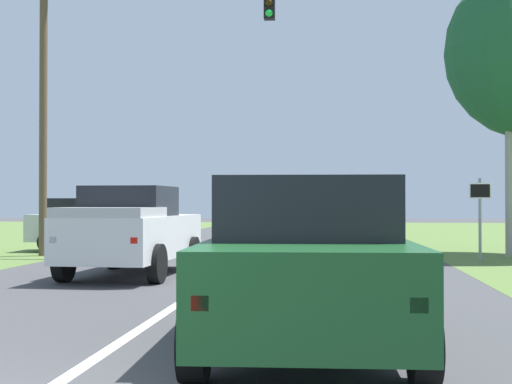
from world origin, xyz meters
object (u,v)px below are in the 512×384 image
Objects in this scene: traffic_light at (104,69)px; crossing_suv_far at (96,223)px; red_suv_near at (307,259)px; keep_moving_sign at (480,208)px; utility_pole_right at (510,120)px; pickup_truck_lead at (132,230)px.

crossing_suv_far is at bearing 113.72° from traffic_light.
red_suv_near is 13.07m from keep_moving_sign.
traffic_light is at bearing -66.28° from crossing_suv_far.
red_suv_near is 0.62× the size of utility_pole_right.
red_suv_near is 15.66m from utility_pole_right.
utility_pole_right reaches higher than crossing_suv_far.
traffic_light is 11.69m from keep_moving_sign.
traffic_light is (-6.57, 13.20, 4.67)m from red_suv_near.
keep_moving_sign is 12.23m from crossing_suv_far.
traffic_light reaches higher than pickup_truck_lead.
utility_pole_right is at bearing 68.74° from red_suv_near.
pickup_truck_lead is at bearing -66.49° from crossing_suv_far.
red_suv_near is 2.21× the size of keep_moving_sign.
pickup_truck_lead is 0.57× the size of traffic_light.
traffic_light is at bearing 116.48° from red_suv_near.
traffic_light is 1.05× the size of utility_pole_right.
traffic_light is at bearing 175.47° from keep_moving_sign.
red_suv_near is 17.12m from crossing_suv_far.
traffic_light is 3.76× the size of keep_moving_sign.
utility_pole_right is at bearing 5.21° from traffic_light.
traffic_light is (-2.44, 5.63, 4.65)m from pickup_truck_lead.
traffic_light reaches higher than crossing_suv_far.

